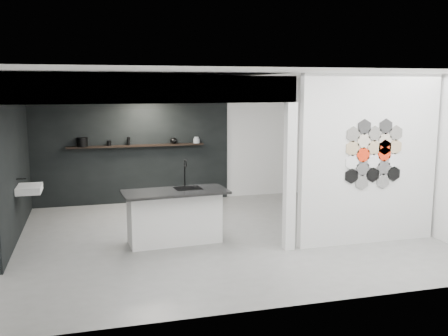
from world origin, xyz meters
TOP-DOWN VIEW (x-y plane):
  - floor at (0.00, 0.00)m, footprint 7.00×6.00m
  - partition_panel at (2.23, -1.00)m, footprint 2.45×0.15m
  - bay_clad_back at (-1.30, 2.97)m, footprint 4.40×0.04m
  - bay_clad_left at (-3.47, 1.00)m, footprint 0.04×4.00m
  - bulkhead at (-1.30, 1.00)m, footprint 4.40×4.00m
  - corner_column at (0.82, -1.00)m, footprint 0.16×0.16m
  - fascia_beam at (-1.30, -0.92)m, footprint 4.40×0.16m
  - wall_basin at (-3.24, 0.80)m, footprint 0.40×0.60m
  - display_shelf at (-1.20, 2.87)m, footprint 3.00×0.15m
  - kitchen_island at (-0.89, -0.19)m, footprint 1.75×0.87m
  - stockpot at (-2.35, 2.87)m, footprint 0.26×0.26m
  - kettle at (-0.37, 2.87)m, footprint 0.20×0.20m
  - glass_bowl at (0.15, 2.87)m, footprint 0.17×0.17m
  - glass_vase at (0.15, 2.87)m, footprint 0.13×0.13m
  - bottle_dark at (-1.37, 2.87)m, footprint 0.09×0.09m
  - utensil_cup at (-1.79, 2.87)m, footprint 0.11×0.11m
  - hex_tile_cluster at (2.26, -1.09)m, footprint 1.04×0.02m

SIDE VIEW (x-z plane):
  - floor at x=0.00m, z-range -0.01..0.00m
  - kitchen_island at x=-0.89m, z-range -0.22..1.15m
  - wall_basin at x=-3.24m, z-range 0.79..0.91m
  - bay_clad_back at x=-1.30m, z-range 0.00..2.35m
  - bay_clad_left at x=-3.47m, z-range 0.00..2.35m
  - corner_column at x=0.82m, z-range 0.00..2.35m
  - display_shelf at x=-1.20m, z-range 1.28..1.32m
  - glass_bowl at x=0.15m, z-range 1.32..1.42m
  - utensil_cup at x=-1.79m, z-range 1.32..1.43m
  - kettle at x=-0.37m, z-range 1.32..1.46m
  - glass_vase at x=0.15m, z-range 1.32..1.46m
  - partition_panel at x=2.23m, z-range 0.00..2.80m
  - bottle_dark at x=-1.37m, z-range 1.32..1.49m
  - stockpot at x=-2.35m, z-range 1.32..1.51m
  - hex_tile_cluster at x=2.26m, z-range 0.92..2.09m
  - bulkhead at x=-1.30m, z-range 2.35..2.75m
  - fascia_beam at x=-1.30m, z-range 2.35..2.75m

